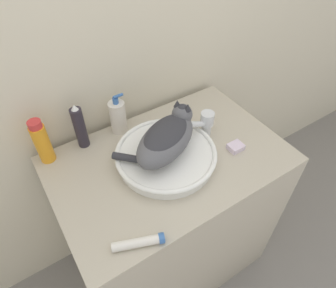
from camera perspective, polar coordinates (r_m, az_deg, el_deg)
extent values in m
cube|color=beige|center=(1.28, -8.96, 16.98)|extent=(8.00, 0.05, 2.40)
cube|color=#B2A893|center=(1.57, 0.24, -13.78)|extent=(0.95, 0.62, 0.90)
cylinder|color=white|center=(1.19, -0.40, -2.39)|extent=(0.38, 0.38, 0.05)
torus|color=white|center=(1.17, -0.41, -1.63)|extent=(0.40, 0.40, 0.02)
ellipsoid|color=#56565B|center=(1.12, -0.43, 0.79)|extent=(0.35, 0.28, 0.12)
ellipsoid|color=#2D2D33|center=(1.10, -0.43, 2.00)|extent=(0.27, 0.22, 0.05)
sphere|color=#56565B|center=(1.18, 2.70, 5.69)|extent=(0.08, 0.08, 0.08)
sphere|color=#2D2D33|center=(1.16, 2.74, 6.56)|extent=(0.05, 0.05, 0.05)
cone|color=#2D2D33|center=(1.14, 3.78, 7.02)|extent=(0.03, 0.03, 0.03)
cone|color=#2D2D33|center=(1.16, 1.78, 7.74)|extent=(0.03, 0.03, 0.03)
cylinder|color=#2D2D33|center=(1.12, -6.46, -2.85)|extent=(0.14, 0.14, 0.03)
cylinder|color=silver|center=(1.31, 7.27, 2.88)|extent=(0.04, 0.04, 0.06)
cylinder|color=silver|center=(1.23, 5.51, 3.80)|extent=(0.14, 0.05, 0.10)
cylinder|color=silver|center=(1.27, 7.50, 4.80)|extent=(0.06, 0.06, 0.06)
cylinder|color=silver|center=(1.30, -9.50, 5.07)|extent=(0.07, 0.07, 0.15)
cylinder|color=#3866AD|center=(1.25, -9.97, 8.13)|extent=(0.02, 0.02, 0.02)
cylinder|color=#3866AD|center=(1.24, -9.50, 9.03)|extent=(0.04, 0.01, 0.01)
cylinder|color=#28232D|center=(1.25, -16.42, 2.96)|extent=(0.05, 0.05, 0.19)
cone|color=white|center=(1.19, -17.42, 6.68)|extent=(0.03, 0.03, 0.02)
cylinder|color=orange|center=(1.24, -22.76, 0.04)|extent=(0.06, 0.06, 0.17)
cylinder|color=red|center=(1.18, -24.06, 3.41)|extent=(0.05, 0.05, 0.03)
cylinder|color=silver|center=(0.99, -6.21, -18.27)|extent=(0.15, 0.08, 0.03)
cylinder|color=#3866AD|center=(0.99, -1.23, -17.48)|extent=(0.03, 0.04, 0.04)
cube|color=silver|center=(1.27, 12.77, -0.54)|extent=(0.06, 0.05, 0.02)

